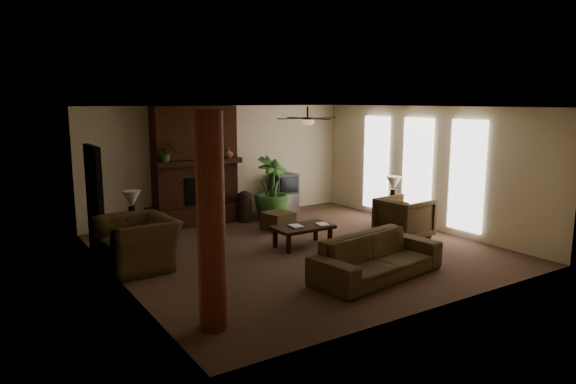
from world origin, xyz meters
TOP-DOWN VIEW (x-y plane):
  - room_shell at (0.00, 0.00)m, footprint 7.00×7.00m
  - fireplace at (-0.80, 3.22)m, footprint 2.40×0.70m
  - windows at (3.45, 0.20)m, footprint 0.08×3.65m
  - log_column at (-2.95, -2.40)m, footprint 0.36×0.36m
  - doorway at (-3.44, 1.80)m, footprint 0.10×1.00m
  - ceiling_fan at (0.40, 0.30)m, footprint 1.35×1.35m
  - sofa at (0.17, -2.07)m, footprint 2.50×1.06m
  - armchair_left at (-3.04, 0.60)m, footprint 0.99×1.43m
  - armchair_right at (2.33, -0.56)m, footprint 0.98×1.04m
  - coffee_table at (0.18, 0.13)m, footprint 1.20×0.70m
  - ottoman at (0.51, 1.61)m, footprint 0.71×0.71m
  - tv_stand at (1.61, 3.15)m, footprint 0.98×0.80m
  - tv at (1.64, 3.14)m, footprint 0.66×0.55m
  - floor_vase at (0.23, 2.70)m, footprint 0.34×0.34m
  - floor_plant at (0.89, 2.52)m, footprint 1.44×1.79m
  - side_table_left at (-2.76, 1.63)m, footprint 0.65×0.65m
  - lamp_left at (-2.78, 1.67)m, footprint 0.42×0.42m
  - side_table_right at (2.91, 0.33)m, footprint 0.55×0.55m
  - lamp_right at (2.85, 0.33)m, footprint 0.36×0.36m
  - mantel_plant at (-1.61, 2.98)m, footprint 0.44×0.48m
  - mantel_vase at (-0.04, 2.99)m, footprint 0.25×0.26m
  - book_a at (-0.08, 0.15)m, footprint 0.22×0.04m
  - book_b at (0.47, 0.01)m, footprint 0.21×0.08m

SIDE VIEW (x-z plane):
  - ottoman at x=0.51m, z-range 0.00..0.40m
  - tv_stand at x=1.61m, z-range 0.00..0.50m
  - side_table_left at x=-2.76m, z-range 0.00..0.55m
  - side_table_right at x=2.91m, z-range 0.00..0.55m
  - coffee_table at x=0.18m, z-range 0.16..0.59m
  - floor_vase at x=0.23m, z-range 0.05..0.82m
  - floor_plant at x=0.89m, z-range 0.00..0.88m
  - sofa at x=0.17m, z-range 0.00..0.95m
  - armchair_right at x=2.33m, z-range 0.00..0.99m
  - book_a at x=-0.08m, z-range 0.43..0.72m
  - book_b at x=0.47m, z-range 0.43..0.72m
  - armchair_left at x=-3.04m, z-range 0.00..1.20m
  - tv at x=1.64m, z-range 0.50..1.02m
  - lamp_left at x=-2.78m, z-range 0.68..1.33m
  - lamp_right at x=2.85m, z-range 0.68..1.33m
  - doorway at x=-3.44m, z-range 0.00..2.10m
  - fireplace at x=-0.80m, z-range -0.24..2.56m
  - windows at x=3.45m, z-range 0.17..2.53m
  - log_column at x=-2.95m, z-range 0.00..2.80m
  - room_shell at x=0.00m, z-range -2.10..4.90m
  - mantel_vase at x=-0.04m, z-range 1.56..1.78m
  - mantel_plant at x=-1.61m, z-range 1.56..1.89m
  - ceiling_fan at x=0.40m, z-range 2.34..2.72m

